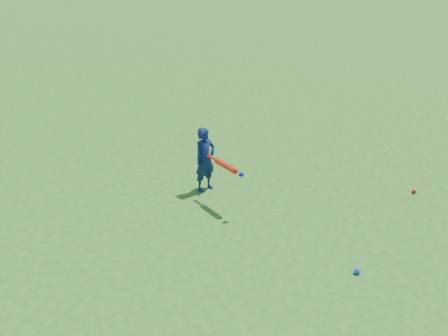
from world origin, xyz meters
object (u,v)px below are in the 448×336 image
bat_swing (227,166)px  ground_ball_blue (357,271)px  ground_ball_red (414,191)px  child (205,160)px

bat_swing → ground_ball_blue: bearing=7.7°
ground_ball_red → bat_swing: (-2.52, -1.56, 0.63)m
ground_ball_blue → bat_swing: 2.32m
ground_ball_red → ground_ball_blue: 2.48m
ground_ball_red → child: bearing=-158.8°
child → ground_ball_red: 3.31m
ground_ball_blue → bat_swing: bat_swing is taller
child → bat_swing: 0.67m
ground_ball_blue → bat_swing: bearing=157.0°
ground_ball_blue → bat_swing: (-2.06, 0.87, 0.62)m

